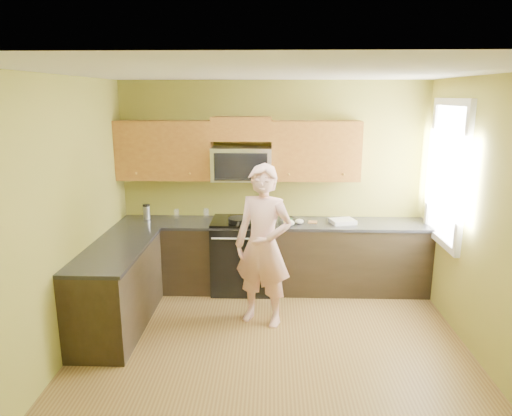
{
  "coord_description": "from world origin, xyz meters",
  "views": [
    {
      "loc": [
        -0.02,
        -4.07,
        2.51
      ],
      "look_at": [
        -0.2,
        1.3,
        1.2
      ],
      "focal_mm": 32.54,
      "sensor_mm": 36.0,
      "label": 1
    }
  ],
  "objects_px": {
    "travel_mug": "(147,219)",
    "stove": "(242,255)",
    "microwave": "(242,180)",
    "woman": "(263,246)",
    "frying_pan": "(239,223)",
    "butter_tub": "(288,222)"
  },
  "relations": [
    {
      "from": "woman",
      "to": "microwave",
      "type": "bearing_deg",
      "value": 127.59
    },
    {
      "from": "woman",
      "to": "butter_tub",
      "type": "xyz_separation_m",
      "value": [
        0.3,
        0.91,
        0.02
      ]
    },
    {
      "from": "woman",
      "to": "frying_pan",
      "type": "height_order",
      "value": "woman"
    },
    {
      "from": "microwave",
      "to": "travel_mug",
      "type": "distance_m",
      "value": 1.36
    },
    {
      "from": "woman",
      "to": "frying_pan",
      "type": "xyz_separation_m",
      "value": [
        -0.31,
        0.77,
        0.05
      ]
    },
    {
      "from": "butter_tub",
      "to": "stove",
      "type": "bearing_deg",
      "value": -179.98
    },
    {
      "from": "frying_pan",
      "to": "microwave",
      "type": "bearing_deg",
      "value": 88.26
    },
    {
      "from": "woman",
      "to": "butter_tub",
      "type": "relative_size",
      "value": 16.36
    },
    {
      "from": "frying_pan",
      "to": "stove",
      "type": "bearing_deg",
      "value": 84.78
    },
    {
      "from": "travel_mug",
      "to": "microwave",
      "type": "bearing_deg",
      "value": 0.85
    },
    {
      "from": "microwave",
      "to": "frying_pan",
      "type": "relative_size",
      "value": 1.53
    },
    {
      "from": "woman",
      "to": "butter_tub",
      "type": "bearing_deg",
      "value": 93.21
    },
    {
      "from": "microwave",
      "to": "woman",
      "type": "height_order",
      "value": "woman"
    },
    {
      "from": "frying_pan",
      "to": "travel_mug",
      "type": "xyz_separation_m",
      "value": [
        -1.24,
        0.24,
        -0.03
      ]
    },
    {
      "from": "woman",
      "to": "butter_tub",
      "type": "distance_m",
      "value": 0.95
    },
    {
      "from": "stove",
      "to": "travel_mug",
      "type": "bearing_deg",
      "value": 175.16
    },
    {
      "from": "frying_pan",
      "to": "butter_tub",
      "type": "height_order",
      "value": "frying_pan"
    },
    {
      "from": "microwave",
      "to": "frying_pan",
      "type": "height_order",
      "value": "microwave"
    },
    {
      "from": "microwave",
      "to": "travel_mug",
      "type": "height_order",
      "value": "microwave"
    },
    {
      "from": "frying_pan",
      "to": "butter_tub",
      "type": "relative_size",
      "value": 4.5
    },
    {
      "from": "travel_mug",
      "to": "stove",
      "type": "bearing_deg",
      "value": -4.84
    },
    {
      "from": "microwave",
      "to": "butter_tub",
      "type": "distance_m",
      "value": 0.81
    }
  ]
}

